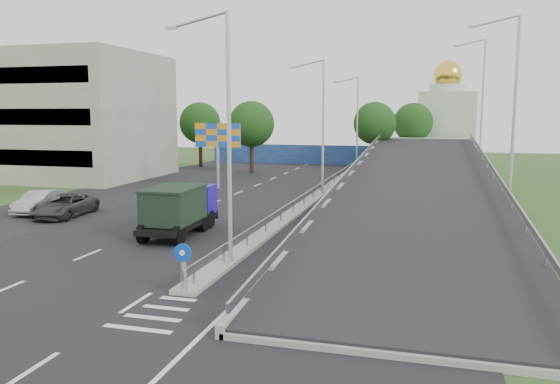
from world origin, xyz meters
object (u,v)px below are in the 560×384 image
(lamp_post_mid, at_px, (321,120))
(lamp_post_near, at_px, (224,126))
(church, at_px, (446,121))
(sign_bollard, at_px, (184,267))
(parked_car_b, at_px, (40,202))
(parked_car_c, at_px, (65,206))
(billboard, at_px, (218,139))
(dump_truck, at_px, (180,207))
(lamp_post_far, at_px, (356,118))

(lamp_post_mid, bearing_deg, lamp_post_near, -90.00)
(church, bearing_deg, sign_bollard, -99.81)
(parked_car_b, height_order, parked_car_c, parked_car_b)
(billboard, xyz_separation_m, dump_truck, (4.62, -16.96, -2.75))
(dump_truck, distance_m, parked_car_b, 11.91)
(lamp_post_near, bearing_deg, lamp_post_mid, 90.00)
(dump_truck, xyz_separation_m, parked_car_b, (-11.40, 3.39, -0.72))
(lamp_post_near, height_order, parked_car_b, lamp_post_near)
(lamp_post_mid, height_order, parked_car_c, lamp_post_mid)
(lamp_post_mid, relative_size, dump_truck, 1.69)
(lamp_post_near, distance_m, lamp_post_mid, 20.00)
(billboard, xyz_separation_m, parked_car_b, (-6.78, -13.56, -3.47))
(billboard, bearing_deg, lamp_post_mid, -12.38)
(church, relative_size, parked_car_c, 2.79)
(billboard, relative_size, dump_truck, 0.92)
(lamp_post_mid, xyz_separation_m, church, (9.89, 34.00, -0.50))
(church, relative_size, billboard, 2.51)
(lamp_post_near, height_order, billboard, lamp_post_near)
(lamp_post_far, xyz_separation_m, dump_truck, (-4.49, -34.96, -4.37))
(lamp_post_mid, height_order, church, church)
(dump_truck, bearing_deg, church, 71.79)
(lamp_post_near, distance_m, lamp_post_far, 40.00)
(lamp_post_far, bearing_deg, parked_car_b, -116.72)
(lamp_post_far, bearing_deg, parked_car_c, -112.71)
(church, bearing_deg, dump_truck, -106.37)
(parked_car_c, bearing_deg, sign_bollard, -46.07)
(sign_bollard, bearing_deg, dump_truck, 116.30)
(lamp_post_near, xyz_separation_m, lamp_post_far, (0.00, 40.00, 0.00))
(billboard, height_order, parked_car_c, billboard)
(lamp_post_near, bearing_deg, dump_truck, 131.69)
(sign_bollard, xyz_separation_m, billboard, (-9.00, 25.83, 3.15))
(sign_bollard, relative_size, church, 0.12)
(lamp_post_far, bearing_deg, lamp_post_near, -90.00)
(church, relative_size, dump_truck, 2.31)
(parked_car_c, bearing_deg, billboard, 67.59)
(lamp_post_near, bearing_deg, church, 79.62)
(lamp_post_far, relative_size, church, 0.73)
(dump_truck, bearing_deg, billboard, 103.40)
(church, bearing_deg, parked_car_c, -116.82)
(parked_car_b, bearing_deg, lamp_post_mid, 27.71)
(sign_bollard, xyz_separation_m, lamp_post_mid, (0.11, 23.83, 4.77))
(dump_truck, bearing_deg, sign_bollard, -65.54)
(lamp_post_far, distance_m, dump_truck, 35.51)
(sign_bollard, distance_m, lamp_post_near, 6.12)
(lamp_post_mid, distance_m, dump_truck, 16.22)
(dump_truck, relative_size, parked_car_b, 1.37)
(lamp_post_mid, distance_m, lamp_post_far, 20.00)
(sign_bollard, relative_size, dump_truck, 0.28)
(church, distance_m, parked_car_b, 52.55)
(sign_bollard, relative_size, parked_car_c, 0.34)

